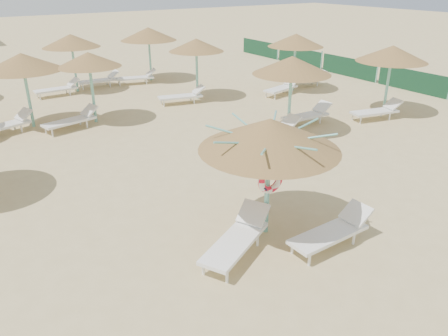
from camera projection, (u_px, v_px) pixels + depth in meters
ground at (256, 232)px, 9.66m from camera, size 120.00×120.00×0.00m
main_palapa at (270, 135)px, 8.78m from camera, size 2.91×2.91×2.61m
lounger_main_a at (238, 238)px, 8.81m from camera, size 2.11×1.52×0.75m
lounger_main_b at (333, 231)px, 9.07m from camera, size 1.98×0.65×0.72m
palapa_field at (129, 55)px, 17.16m from camera, size 19.39×14.27×2.72m
windbreak_fence at (349, 67)px, 24.08m from camera, size 0.08×19.84×1.10m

